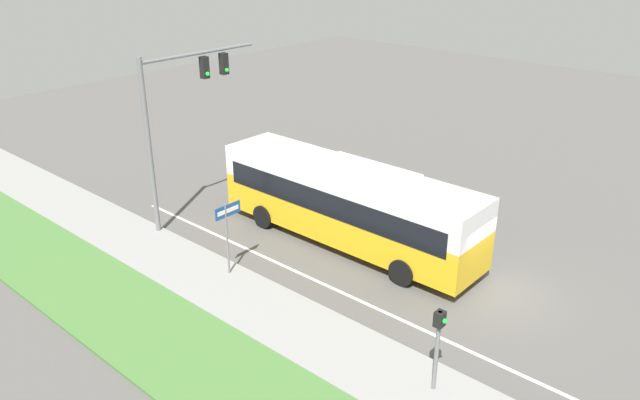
{
  "coord_description": "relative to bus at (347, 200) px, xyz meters",
  "views": [
    {
      "loc": [
        -18.21,
        -8.18,
        11.77
      ],
      "look_at": [
        -1.03,
        6.95,
        1.76
      ],
      "focal_mm": 35.0,
      "sensor_mm": 36.0,
      "label": 1
    }
  ],
  "objects": [
    {
      "name": "ground_plane",
      "position": [
        0.54,
        -5.93,
        -1.89
      ],
      "size": [
        80.0,
        80.0,
        0.0
      ],
      "primitive_type": "plane",
      "color": "#565451"
    },
    {
      "name": "sidewalk",
      "position": [
        -5.66,
        -5.93,
        -1.83
      ],
      "size": [
        2.8,
        80.0,
        0.12
      ],
      "color": "gray",
      "rests_on": "ground_plane"
    },
    {
      "name": "lane_divider_near",
      "position": [
        -3.06,
        -5.93,
        -1.89
      ],
      "size": [
        0.14,
        30.0,
        0.01
      ],
      "color": "silver",
      "rests_on": "ground_plane"
    },
    {
      "name": "bus",
      "position": [
        0.0,
        0.0,
        0.0
      ],
      "size": [
        2.74,
        11.47,
        3.45
      ],
      "color": "gold",
      "rests_on": "ground_plane"
    },
    {
      "name": "signal_gantry",
      "position": [
        -2.89,
        6.52,
        3.28
      ],
      "size": [
        5.8,
        0.41,
        7.35
      ],
      "color": "slate",
      "rests_on": "ground_plane"
    },
    {
      "name": "pedestrian_signal",
      "position": [
        -5.33,
        -7.43,
        -0.08
      ],
      "size": [
        0.28,
        0.34,
        2.62
      ],
      "color": "slate",
      "rests_on": "ground_plane"
    },
    {
      "name": "street_sign",
      "position": [
        -4.83,
        1.6,
        0.1
      ],
      "size": [
        1.14,
        0.08,
        2.87
      ],
      "color": "slate",
      "rests_on": "ground_plane"
    }
  ]
}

